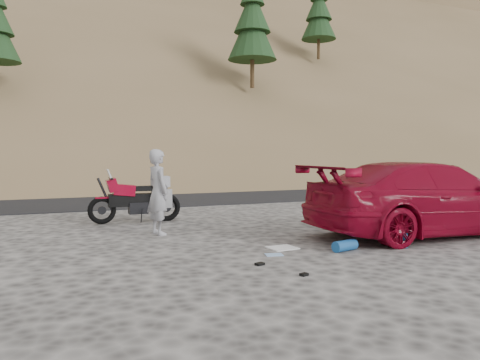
{
  "coord_description": "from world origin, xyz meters",
  "views": [
    {
      "loc": [
        -2.39,
        -7.69,
        1.59
      ],
      "look_at": [
        1.6,
        1.66,
        1.0
      ],
      "focal_mm": 35.0,
      "sensor_mm": 36.0,
      "label": 1
    }
  ],
  "objects": [
    {
      "name": "ground",
      "position": [
        0.0,
        0.0,
        0.0
      ],
      "size": [
        140.0,
        140.0,
        0.0
      ],
      "primitive_type": "plane",
      "color": "#3C3937",
      "rests_on": "ground"
    },
    {
      "name": "road",
      "position": [
        0.0,
        9.0,
        0.0
      ],
      "size": [
        120.0,
        7.0,
        0.05
      ],
      "primitive_type": "cube",
      "color": "black",
      "rests_on": "ground"
    },
    {
      "name": "hillside",
      "position": [
        -0.05,
        40.88,
        11.08
      ],
      "size": [
        120.0,
        73.0,
        46.72
      ],
      "color": "brown",
      "rests_on": "ground"
    },
    {
      "name": "motorcycle",
      "position": [
        -0.32,
        3.03,
        0.54
      ],
      "size": [
        2.11,
        0.62,
        1.25
      ],
      "rotation": [
        0.0,
        0.0,
        -0.02
      ],
      "color": "black",
      "rests_on": "ground"
    },
    {
      "name": "man",
      "position": [
        -0.3,
        1.27,
        0.0
      ],
      "size": [
        0.51,
        0.67,
        1.66
      ],
      "primitive_type": "imported",
      "rotation": [
        0.0,
        0.0,
        1.76
      ],
      "color": "#9B9AA0",
      "rests_on": "ground"
    },
    {
      "name": "red_car",
      "position": [
        4.46,
        -0.84,
        0.0
      ],
      "size": [
        4.95,
        2.15,
        1.42
      ],
      "primitive_type": "imported",
      "rotation": [
        0.0,
        0.0,
        1.54
      ],
      "color": "maroon",
      "rests_on": "ground"
    },
    {
      "name": "gear_white_cloth",
      "position": [
        1.29,
        -0.87,
        0.01
      ],
      "size": [
        0.48,
        0.44,
        0.02
      ],
      "primitive_type": "cube",
      "rotation": [
        0.0,
        0.0,
        0.09
      ],
      "color": "white",
      "rests_on": "ground"
    },
    {
      "name": "gear_blue_mat",
      "position": [
        2.11,
        -1.47,
        0.09
      ],
      "size": [
        0.48,
        0.28,
        0.18
      ],
      "primitive_type": "cylinder",
      "rotation": [
        0.0,
        1.57,
        0.23
      ],
      "color": "#174D8E",
      "rests_on": "ground"
    },
    {
      "name": "gear_bottle",
      "position": [
        3.2,
        -1.64,
        0.13
      ],
      "size": [
        0.1,
        0.1,
        0.25
      ],
      "primitive_type": "cylinder",
      "rotation": [
        0.0,
        0.0,
        -0.13
      ],
      "color": "#174D8E",
      "rests_on": "ground"
    },
    {
      "name": "gear_funnel",
      "position": [
        3.49,
        -1.06,
        0.08
      ],
      "size": [
        0.16,
        0.16,
        0.16
      ],
      "primitive_type": "cone",
      "rotation": [
        0.0,
        0.0,
        0.25
      ],
      "color": "#B30B17",
      "rests_on": "ground"
    },
    {
      "name": "gear_glove_a",
      "position": [
        0.43,
        -1.79,
        0.02
      ],
      "size": [
        0.14,
        0.12,
        0.04
      ],
      "primitive_type": "cube",
      "rotation": [
        0.0,
        0.0,
        0.25
      ],
      "color": "black",
      "rests_on": "ground"
    },
    {
      "name": "gear_glove_b",
      "position": [
        0.71,
        -2.53,
        0.02
      ],
      "size": [
        0.12,
        0.11,
        0.03
      ],
      "primitive_type": "cube",
      "rotation": [
        0.0,
        0.0,
        0.32
      ],
      "color": "black",
      "rests_on": "ground"
    },
    {
      "name": "gear_blue_cloth",
      "position": [
        0.92,
        -1.28,
        0.01
      ],
      "size": [
        0.31,
        0.26,
        0.01
      ],
      "primitive_type": "cube",
      "rotation": [
        0.0,
        0.0,
        -0.24
      ],
      "color": "#91B4E1",
      "rests_on": "ground"
    }
  ]
}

